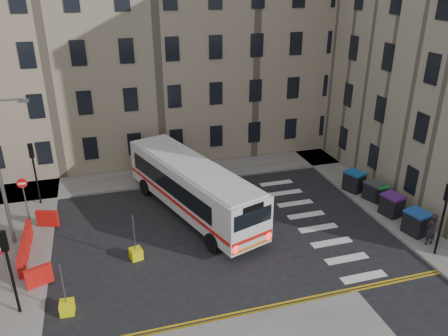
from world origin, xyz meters
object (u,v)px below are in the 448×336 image
bollard_yellow (136,254)px  wheelie_bin_e (354,181)px  wheelie_bin_d (373,191)px  pedestrian (431,229)px  wheelie_bin_a (416,222)px  bollard_chevron (67,308)px  bus (192,186)px  wheelie_bin_b (392,205)px  wheelie_bin_c (379,193)px

bollard_yellow → wheelie_bin_e: bearing=13.4°
wheelie_bin_d → pedestrian: pedestrian is taller
wheelie_bin_d → wheelie_bin_a: bearing=-111.1°
bollard_chevron → bollard_yellow: bearing=44.4°
bollard_yellow → bus: bearing=45.1°
wheelie_bin_b → bollard_chevron: bearing=175.3°
wheelie_bin_a → wheelie_bin_b: wheelie_bin_a is taller
wheelie_bin_e → bus: bearing=155.9°
wheelie_bin_c → wheelie_bin_d: size_ratio=0.85×
wheelie_bin_a → bollard_yellow: 15.76m
pedestrian → bollard_yellow: bearing=-17.6°
bus → wheelie_bin_b: 12.32m
pedestrian → wheelie_bin_d: bearing=-96.7°
bus → bollard_chevron: 10.40m
wheelie_bin_d → bollard_chevron: size_ratio=2.28×
bus → pedestrian: bearing=-50.9°
bus → wheelie_bin_b: size_ratio=8.46×
wheelie_bin_a → bus: bearing=138.7°
bus → wheelie_bin_e: bus is taller
wheelie_bin_a → wheelie_bin_b: 2.23m
wheelie_bin_e → pedestrian: bearing=-109.2°
bollard_chevron → wheelie_bin_a: bearing=3.2°
wheelie_bin_a → wheelie_bin_d: wheelie_bin_a is taller
bus → wheelie_bin_e: 11.27m
wheelie_bin_a → pedestrian: pedestrian is taller
wheelie_bin_e → wheelie_bin_a: bearing=-108.3°
wheelie_bin_a → wheelie_bin_b: size_ratio=1.01×
wheelie_bin_a → bollard_chevron: 18.97m
pedestrian → bollard_chevron: pedestrian is taller
bus → pedestrian: size_ratio=6.45×
wheelie_bin_d → pedestrian: size_ratio=0.72×
bus → wheelie_bin_d: size_ratio=8.92×
wheelie_bin_a → wheelie_bin_d: bearing=75.5°
wheelie_bin_b → wheelie_bin_d: size_ratio=1.05×
wheelie_bin_a → bollard_chevron: bearing=170.0°
wheelie_bin_c → bollard_yellow: 16.05m
wheelie_bin_c → wheelie_bin_d: wheelie_bin_d is taller
bollard_yellow → bollard_chevron: bearing=-135.6°
bus → wheelie_bin_a: (11.63, -6.20, -1.04)m
wheelie_bin_a → wheelie_bin_c: bearing=71.8°
bollard_chevron → bus: bearing=44.8°
wheelie_bin_c → wheelie_bin_e: 1.96m
bus → wheelie_bin_d: (11.73, -1.85, -1.12)m
wheelie_bin_e → pedestrian: size_ratio=0.83×
wheelie_bin_a → pedestrian: 1.19m
wheelie_bin_d → pedestrian: 5.52m
bus → wheelie_bin_a: 13.22m
bus → bollard_yellow: 5.83m
wheelie_bin_a → wheelie_bin_e: bearing=80.8°
wheelie_bin_c → bollard_yellow: bearing=-168.4°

